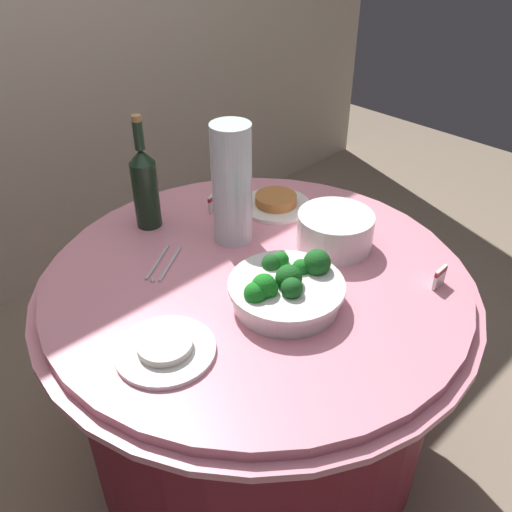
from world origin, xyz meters
name	(u,v)px	position (x,y,z in m)	size (l,w,h in m)	color
ground_plane	(256,448)	(0.00, 0.00, 0.00)	(6.00, 6.00, 0.00)	gray
buffet_table	(256,370)	(0.00, 0.00, 0.38)	(1.16, 1.16, 0.74)	maroon
broccoli_bowl	(286,289)	(-0.04, -0.14, 0.78)	(0.28, 0.28, 0.12)	white
plate_stack	(335,230)	(0.24, -0.06, 0.79)	(0.21, 0.21, 0.10)	white
wine_bottle	(145,186)	(-0.06, 0.39, 0.87)	(0.07, 0.07, 0.34)	black
decorative_fruit_vase	(232,192)	(0.07, 0.16, 0.89)	(0.11, 0.11, 0.34)	silver
serving_tongs	(163,264)	(-0.16, 0.19, 0.74)	(0.16, 0.12, 0.01)	silver
food_plate_rice	(165,349)	(-0.35, -0.08, 0.75)	(0.22, 0.22, 0.03)	white
food_plate_peanuts	(276,203)	(0.28, 0.21, 0.76)	(0.22, 0.22, 0.04)	white
label_placard_front	(440,276)	(0.29, -0.36, 0.77)	(0.05, 0.01, 0.05)	white
label_placard_mid	(212,202)	(0.13, 0.33, 0.77)	(0.05, 0.03, 0.05)	white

